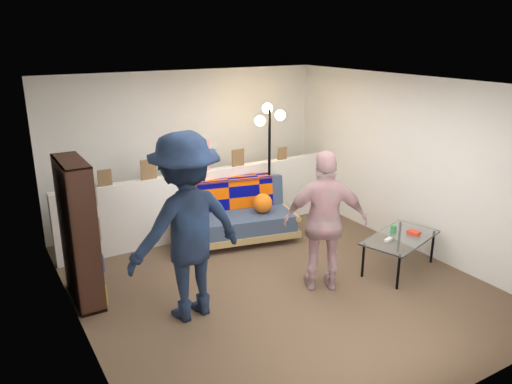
{
  "coord_description": "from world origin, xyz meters",
  "views": [
    {
      "loc": [
        -2.99,
        -4.66,
        2.94
      ],
      "look_at": [
        0.0,
        0.4,
        1.05
      ],
      "focal_mm": 35.0,
      "sensor_mm": 36.0,
      "label": 1
    }
  ],
  "objects_px": {
    "futon_sofa": "(234,217)",
    "person_right": "(325,222)",
    "bookshelf": "(79,237)",
    "coffee_table": "(400,239)",
    "floor_lamp": "(269,142)",
    "person_left": "(186,227)"
  },
  "relations": [
    {
      "from": "bookshelf",
      "to": "coffee_table",
      "type": "bearing_deg",
      "value": -19.46
    },
    {
      "from": "person_right",
      "to": "floor_lamp",
      "type": "bearing_deg",
      "value": -73.95
    },
    {
      "from": "futon_sofa",
      "to": "person_right",
      "type": "distance_m",
      "value": 1.89
    },
    {
      "from": "futon_sofa",
      "to": "person_right",
      "type": "relative_size",
      "value": 1.15
    },
    {
      "from": "bookshelf",
      "to": "person_right",
      "type": "relative_size",
      "value": 0.98
    },
    {
      "from": "coffee_table",
      "to": "bookshelf",
      "type": "bearing_deg",
      "value": 160.54
    },
    {
      "from": "floor_lamp",
      "to": "person_left",
      "type": "xyz_separation_m",
      "value": [
        -2.07,
        -1.69,
        -0.37
      ]
    },
    {
      "from": "bookshelf",
      "to": "coffee_table",
      "type": "distance_m",
      "value": 3.9
    },
    {
      "from": "person_left",
      "to": "coffee_table",
      "type": "bearing_deg",
      "value": 164.75
    },
    {
      "from": "coffee_table",
      "to": "person_left",
      "type": "relative_size",
      "value": 0.6
    },
    {
      "from": "coffee_table",
      "to": "person_right",
      "type": "height_order",
      "value": "person_right"
    },
    {
      "from": "coffee_table",
      "to": "futon_sofa",
      "type": "bearing_deg",
      "value": 125.35
    },
    {
      "from": "coffee_table",
      "to": "floor_lamp",
      "type": "xyz_separation_m",
      "value": [
        -0.68,
        2.09,
        0.95
      ]
    },
    {
      "from": "futon_sofa",
      "to": "floor_lamp",
      "type": "bearing_deg",
      "value": 12.28
    },
    {
      "from": "coffee_table",
      "to": "floor_lamp",
      "type": "bearing_deg",
      "value": 107.95
    },
    {
      "from": "person_left",
      "to": "person_right",
      "type": "height_order",
      "value": "person_left"
    },
    {
      "from": "bookshelf",
      "to": "person_right",
      "type": "bearing_deg",
      "value": -24.94
    },
    {
      "from": "person_right",
      "to": "bookshelf",
      "type": "bearing_deg",
      "value": 4.29
    },
    {
      "from": "person_left",
      "to": "futon_sofa",
      "type": "bearing_deg",
      "value": -138.78
    },
    {
      "from": "person_left",
      "to": "floor_lamp",
      "type": "bearing_deg",
      "value": -147.79
    },
    {
      "from": "floor_lamp",
      "to": "bookshelf",
      "type": "bearing_deg",
      "value": -165.08
    },
    {
      "from": "futon_sofa",
      "to": "floor_lamp",
      "type": "height_order",
      "value": "floor_lamp"
    }
  ]
}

